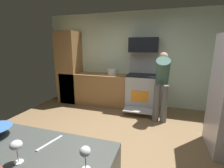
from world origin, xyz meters
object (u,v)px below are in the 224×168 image
object	(u,v)px
wine_glass_mid	(85,153)
wine_glass_extra	(16,146)
oven_range	(141,91)
microwave	(144,45)
person_cook	(162,81)
stock_pot	(112,72)

from	to	relation	value
wine_glass_mid	wine_glass_extra	bearing A→B (deg)	-170.72
wine_glass_mid	oven_range	bearing A→B (deg)	90.83
microwave	person_cook	bearing A→B (deg)	-50.78
microwave	oven_range	bearing A→B (deg)	-90.00
microwave	person_cook	size ratio (longest dim) A/B	0.48
person_cook	stock_pot	size ratio (longest dim) A/B	5.23
person_cook	oven_range	bearing A→B (deg)	133.82
oven_range	wine_glass_mid	distance (m)	3.46
oven_range	stock_pot	xyz separation A→B (m)	(-0.83, 0.01, 0.48)
stock_pot	wine_glass_mid	bearing A→B (deg)	-75.60
microwave	wine_glass_extra	world-z (taller)	microwave
wine_glass_mid	stock_pot	distance (m)	3.55
oven_range	stock_pot	bearing A→B (deg)	179.10
wine_glass_mid	wine_glass_extra	distance (m)	0.48
wine_glass_mid	stock_pot	size ratio (longest dim) A/B	0.57
oven_range	wine_glass_extra	distance (m)	3.57
person_cook	stock_pot	xyz separation A→B (m)	(-1.34, 0.54, 0.08)
microwave	wine_glass_extra	xyz separation A→B (m)	(-0.43, -3.59, -0.69)
person_cook	wine_glass_extra	world-z (taller)	person_cook
oven_range	wine_glass_extra	xyz separation A→B (m)	(-0.43, -3.50, 0.52)
person_cook	stock_pot	distance (m)	1.45
microwave	stock_pot	world-z (taller)	microwave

